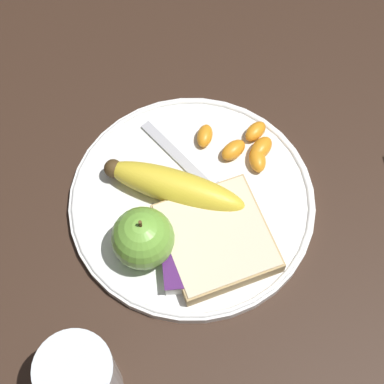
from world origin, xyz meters
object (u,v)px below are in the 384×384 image
(juice_glass, at_px, (81,379))
(jam_packet, at_px, (180,272))
(banana, at_px, (173,186))
(fork, at_px, (199,178))
(plate, at_px, (192,201))
(bread_slice, at_px, (216,238))
(apple, at_px, (143,238))

(juice_glass, height_order, jam_packet, juice_glass)
(banana, height_order, fork, banana)
(fork, relative_size, jam_packet, 3.34)
(juice_glass, relative_size, jam_packet, 2.20)
(jam_packet, bearing_deg, plate, 166.17)
(juice_glass, height_order, bread_slice, juice_glass)
(plate, bearing_deg, jam_packet, -13.83)
(banana, bearing_deg, bread_slice, 33.12)
(apple, bearing_deg, bread_slice, 91.34)
(bread_slice, bearing_deg, juice_glass, -46.38)
(plate, height_order, bread_slice, bread_slice)
(plate, xyz_separation_m, juice_glass, (0.20, -0.13, 0.04))
(apple, distance_m, jam_packet, 0.05)
(plate, bearing_deg, juice_glass, -32.95)
(juice_glass, bearing_deg, bread_slice, 133.62)
(banana, xyz_separation_m, jam_packet, (0.10, -0.00, -0.01))
(plate, relative_size, bread_slice, 1.98)
(bread_slice, relative_size, jam_packet, 3.27)
(banana, bearing_deg, juice_glass, -27.46)
(jam_packet, bearing_deg, fork, 164.01)
(banana, xyz_separation_m, fork, (-0.02, 0.03, -0.02))
(apple, height_order, banana, apple)
(apple, relative_size, banana, 0.47)
(juice_glass, xyz_separation_m, fork, (-0.22, 0.14, -0.03))
(apple, relative_size, jam_packet, 1.75)
(fork, bearing_deg, banana, -97.36)
(juice_glass, distance_m, jam_packet, 0.15)
(jam_packet, bearing_deg, juice_glass, -44.69)
(juice_glass, relative_size, bread_slice, 0.67)
(plate, bearing_deg, bread_slice, 21.41)
(juice_glass, xyz_separation_m, apple, (-0.14, 0.07, 0.00))
(plate, height_order, apple, apple)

